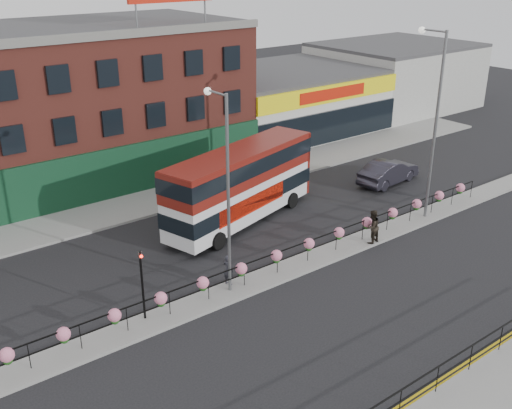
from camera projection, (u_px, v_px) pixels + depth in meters
ground at (293, 269)px, 29.88m from camera, size 120.00×120.00×0.00m
north_pavement at (171, 196)px, 38.62m from camera, size 60.00×4.00×0.15m
median at (293, 268)px, 29.85m from camera, size 60.00×1.60×0.15m
yellow_line_inner at (459, 367)px, 22.80m from camera, size 60.00×0.10×0.01m
yellow_line_outer at (463, 370)px, 22.67m from camera, size 60.00×0.10×0.01m
brick_building at (55, 105)px, 40.22m from camera, size 25.00×12.21×10.30m
supermarket at (283, 100)px, 52.38m from camera, size 15.00×12.25×5.30m
warehouse_east at (394, 75)px, 60.55m from camera, size 14.50×12.00×6.30m
median_railing at (293, 250)px, 29.48m from camera, size 30.04×0.56×1.23m
south_railing at (438, 373)px, 21.01m from camera, size 20.04×0.05×1.12m
double_decker_bus at (241, 178)px, 34.16m from camera, size 11.16×5.39×4.40m
car at (388, 172)px, 40.71m from camera, size 2.76×5.32×1.64m
pedestrian_a at (228, 270)px, 27.94m from camera, size 0.73×0.63×1.53m
pedestrian_b at (372, 227)px, 31.93m from camera, size 1.03×0.86×1.87m
lamp_column_west at (225, 178)px, 25.81m from camera, size 0.33×1.61×9.20m
lamp_column_east at (433, 110)px, 33.26m from camera, size 0.39×1.88×10.73m
traffic_light_median at (141, 270)px, 24.71m from camera, size 0.15×0.28×3.65m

